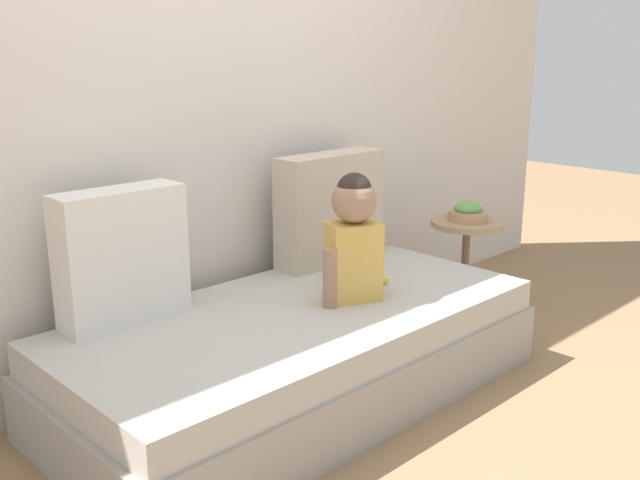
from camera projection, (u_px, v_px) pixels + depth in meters
ground_plane at (300, 395)px, 2.84m from camera, size 12.00×12.00×0.00m
back_wall at (199, 71)px, 2.93m from camera, size 5.13×0.10×2.48m
couch at (299, 353)px, 2.79m from camera, size 1.93×0.92×0.37m
throw_pillow_left at (122, 256)px, 2.58m from camera, size 0.47×0.16×0.49m
throw_pillow_right at (330, 208)px, 3.28m from camera, size 0.56×0.16×0.50m
toddler at (354, 234)px, 2.78m from camera, size 0.31×0.21×0.51m
banana at (369, 280)px, 3.02m from camera, size 0.15×0.15×0.04m
side_table at (466, 242)px, 3.68m from camera, size 0.37×0.37×0.48m
fruit_bowl at (468, 213)px, 3.64m from camera, size 0.20×0.20×0.10m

